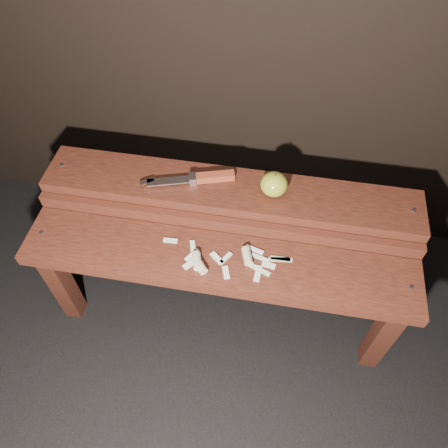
% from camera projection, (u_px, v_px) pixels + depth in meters
% --- Properties ---
extents(ground, '(60.00, 60.00, 0.00)m').
position_uv_depth(ground, '(221.00, 308.00, 1.66)').
color(ground, black).
extents(bench_front_tier, '(1.20, 0.20, 0.42)m').
position_uv_depth(bench_front_tier, '(217.00, 274.00, 1.35)').
color(bench_front_tier, '#34150D').
rests_on(bench_front_tier, ground).
extents(bench_rear_tier, '(1.20, 0.21, 0.50)m').
position_uv_depth(bench_rear_tier, '(230.00, 206.00, 1.43)').
color(bench_rear_tier, '#34150D').
rests_on(bench_rear_tier, ground).
extents(apple, '(0.08, 0.08, 0.09)m').
position_uv_depth(apple, '(274.00, 184.00, 1.33)').
color(apple, olive).
rests_on(apple, bench_rear_tier).
extents(knife, '(0.29, 0.11, 0.03)m').
position_uv_depth(knife, '(203.00, 178.00, 1.38)').
color(knife, maroon).
rests_on(knife, bench_rear_tier).
extents(apple_scraps, '(0.40, 0.13, 0.03)m').
position_uv_depth(apple_scraps, '(221.00, 260.00, 1.29)').
color(apple_scraps, beige).
rests_on(apple_scraps, bench_front_tier).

